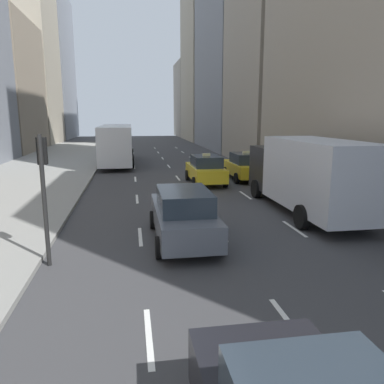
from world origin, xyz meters
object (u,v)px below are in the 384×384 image
taxi_second (245,166)px  traffic_light_pole (43,179)px  box_truck (306,173)px  city_bus (117,143)px  taxi_lead (206,170)px  sedan_black_near (183,215)px

taxi_second → traffic_light_pole: traffic_light_pole is taller
box_truck → traffic_light_pole: bearing=-156.5°
city_bus → box_truck: 20.27m
traffic_light_pole → city_bus: bearing=87.1°
box_truck → taxi_lead: bearing=110.5°
taxi_second → traffic_light_pole: size_ratio=1.22×
taxi_second → sedan_black_near: bearing=-116.2°
sedan_black_near → traffic_light_pole: (-3.95, -1.35, 1.52)m
sedan_black_near → taxi_second: bearing=63.8°
taxi_lead → box_truck: box_truck is taller
taxi_lead → sedan_black_near: size_ratio=0.92×
box_truck → traffic_light_pole: (-9.55, -4.16, 0.70)m
taxi_lead → city_bus: 12.35m
taxi_lead → sedan_black_near: taxi_lead is taller
city_bus → box_truck: bearing=-65.5°
taxi_second → city_bus: (-8.41, 9.86, 0.91)m
taxi_second → box_truck: (0.00, -8.58, 0.83)m
traffic_light_pole → taxi_second: bearing=53.1°
sedan_black_near → box_truck: size_ratio=0.57×
taxi_second → city_bus: bearing=130.5°
taxi_second → sedan_black_near: (-5.60, -11.39, 0.01)m
taxi_lead → taxi_second: bearing=21.4°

